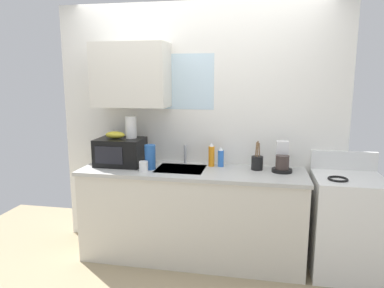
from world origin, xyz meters
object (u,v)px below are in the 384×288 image
stove_range (346,224)px  paper_towel_roll (131,127)px  banana_bunch (115,135)px  dish_soap_bottle_orange (211,155)px  mug_white (144,166)px  utensil_crock (257,162)px  dish_soap_bottle_blue (221,157)px  cereal_canister (150,157)px  microwave (120,152)px  coffee_maker (282,160)px

stove_range → paper_towel_roll: 2.22m
banana_bunch → dish_soap_bottle_orange: size_ratio=0.85×
stove_range → paper_towel_roll: paper_towel_roll is taller
stove_range → mug_white: size_ratio=11.37×
paper_towel_roll → utensil_crock: bearing=0.9°
dish_soap_bottle_blue → cereal_canister: (-0.65, -0.23, 0.03)m
stove_range → mug_white: stove_range is taller
banana_bunch → mug_white: banana_bunch is taller
microwave → utensil_crock: 1.35m
microwave → banana_bunch: banana_bunch is taller
mug_white → paper_towel_roll: bearing=130.2°
coffee_maker → cereal_canister: 1.25m
dish_soap_bottle_orange → banana_bunch: bearing=-172.8°
stove_range → utensil_crock: 0.97m
microwave → banana_bunch: 0.18m
dish_soap_bottle_orange → coffee_maker: bearing=-5.3°
stove_range → dish_soap_bottle_orange: bearing=172.4°
coffee_maker → dish_soap_bottle_orange: (-0.68, 0.06, 0.01)m
microwave → mug_white: bearing=-31.8°
banana_bunch → utensil_crock: banana_bunch is taller
mug_white → utensil_crock: (1.05, 0.26, 0.02)m
dish_soap_bottle_orange → utensil_crock: utensil_crock is taller
banana_bunch → mug_white: 0.48m
mug_white → cereal_canister: bearing=67.6°
microwave → cereal_canister: bearing=-16.1°
dish_soap_bottle_blue → paper_towel_roll: bearing=-175.1°
coffee_maker → dish_soap_bottle_orange: coffee_maker is taller
microwave → mug_white: microwave is taller
coffee_maker → dish_soap_bottle_blue: bearing=173.3°
utensil_crock → stove_range: bearing=-8.2°
banana_bunch → dish_soap_bottle_blue: (1.04, 0.13, -0.21)m
stove_range → utensil_crock: size_ratio=3.82×
coffee_maker → cereal_canister: bearing=-172.7°
stove_range → banana_bunch: bearing=178.8°
paper_towel_roll → stove_range: bearing=-2.7°
paper_towel_roll → banana_bunch: bearing=-161.6°
coffee_maker → cereal_canister: size_ratio=1.19×
stove_range → dish_soap_bottle_orange: size_ratio=4.58×
stove_range → dish_soap_bottle_blue: bearing=171.5°
cereal_canister → dish_soap_bottle_orange: bearing=21.4°
dish_soap_bottle_blue → banana_bunch: bearing=-173.1°
cereal_canister → utensil_crock: size_ratio=0.83×
paper_towel_roll → cereal_canister: (0.24, -0.15, -0.26)m
microwave → cereal_canister: microwave is taller
banana_bunch → utensil_crock: (1.40, 0.07, -0.23)m
cereal_canister → utensil_crock: bearing=9.5°
dish_soap_bottle_orange → dish_soap_bottle_blue: size_ratio=1.20×
dish_soap_bottle_orange → mug_white: size_ratio=2.48×
cereal_canister → mug_white: 0.12m
banana_bunch → cereal_canister: size_ratio=0.85×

